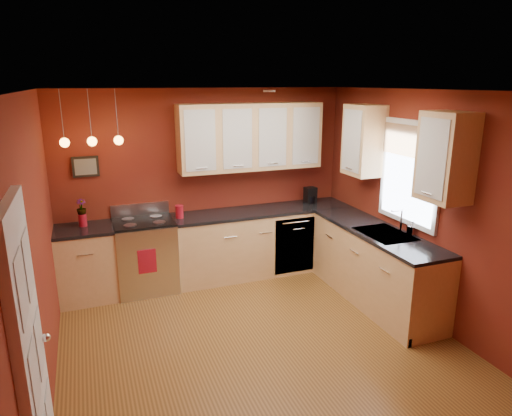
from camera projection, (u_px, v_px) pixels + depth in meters
name	position (u px, v px, depth m)	size (l,w,h in m)	color
floor	(261.00, 345.00, 4.80)	(4.20, 4.20, 0.00)	#8E5E29
ceiling	(261.00, 91.00, 4.11)	(4.00, 4.20, 0.02)	white
wall_back	(206.00, 184.00, 6.35)	(4.00, 0.02, 2.60)	maroon
wall_front	(396.00, 336.00, 2.56)	(4.00, 0.02, 2.60)	maroon
wall_left	(36.00, 254.00, 3.77)	(0.02, 4.20, 2.60)	maroon
wall_right	(426.00, 208.00, 5.14)	(0.02, 4.20, 2.60)	maroon
base_cabinets_back_left	(87.00, 265.00, 5.74)	(0.70, 0.60, 0.90)	#E4B47A
base_cabinets_back_right	(263.00, 242.00, 6.55)	(2.54, 0.60, 0.90)	#E4B47A
base_cabinets_right	(375.00, 267.00, 5.67)	(0.60, 2.10, 0.90)	#E4B47A
counter_back_left	(83.00, 229.00, 5.62)	(0.70, 0.62, 0.04)	black
counter_back_right	(263.00, 211.00, 6.43)	(2.54, 0.62, 0.04)	black
counter_right	(377.00, 231.00, 5.54)	(0.62, 2.10, 0.04)	black
gas_range	(146.00, 255.00, 5.98)	(0.76, 0.64, 1.11)	silver
dishwasher_front	(294.00, 246.00, 6.42)	(0.60, 0.02, 0.80)	silver
sink	(385.00, 236.00, 5.41)	(0.50, 0.70, 0.33)	gray
window	(410.00, 170.00, 5.29)	(0.06, 1.02, 1.22)	white
door_left_wall	(32.00, 363.00, 2.78)	(0.12, 0.82, 2.05)	white
upper_cabinets_back	(251.00, 137.00, 6.22)	(2.00, 0.35, 0.90)	#E4B47A
upper_cabinets_right	(400.00, 148.00, 5.20)	(0.35, 1.95, 0.90)	#E4B47A
wall_picture	(86.00, 167.00, 5.71)	(0.32, 0.03, 0.26)	black
pendant_lights	(92.00, 141.00, 5.35)	(0.71, 0.11, 0.66)	gray
red_canister	(179.00, 212.00, 6.00)	(0.11, 0.11, 0.17)	#A31121
red_vase	(83.00, 220.00, 5.66)	(0.10, 0.10, 0.16)	#A31121
flowers	(81.00, 207.00, 5.62)	(0.12, 0.12, 0.21)	#A31121
coffee_maker	(311.00, 196.00, 6.75)	(0.18, 0.17, 0.23)	black
soap_pump	(411.00, 228.00, 5.33)	(0.08, 0.08, 0.17)	white
dish_towel	(147.00, 261.00, 5.67)	(0.22, 0.02, 0.31)	#A31121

